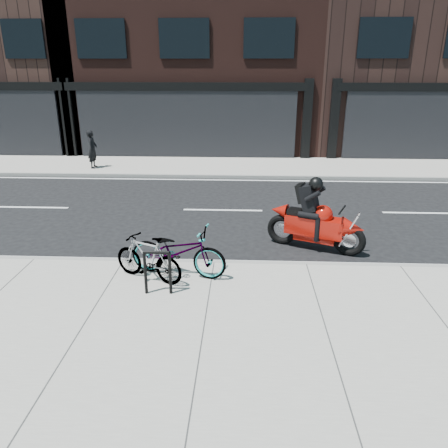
{
  "coord_description": "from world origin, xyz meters",
  "views": [
    {
      "loc": [
        0.61,
        -10.6,
        4.2
      ],
      "look_at": [
        0.2,
        -1.65,
        0.9
      ],
      "focal_mm": 35.0,
      "sensor_mm": 36.0,
      "label": 1
    }
  ],
  "objects_px": {
    "bicycle_front": "(178,251)",
    "pedestrian": "(92,149)",
    "bicycle_rear": "(148,258)",
    "motorcycle": "(320,221)",
    "bike_rack": "(157,269)"
  },
  "relations": [
    {
      "from": "bicycle_front",
      "to": "pedestrian",
      "type": "relative_size",
      "value": 1.3
    },
    {
      "from": "bicycle_rear",
      "to": "motorcycle",
      "type": "bearing_deg",
      "value": 142.76
    },
    {
      "from": "bike_rack",
      "to": "motorcycle",
      "type": "height_order",
      "value": "motorcycle"
    },
    {
      "from": "bicycle_rear",
      "to": "bike_rack",
      "type": "bearing_deg",
      "value": 52.82
    },
    {
      "from": "bicycle_front",
      "to": "pedestrian",
      "type": "distance_m",
      "value": 10.77
    },
    {
      "from": "bicycle_front",
      "to": "bike_rack",
      "type": "bearing_deg",
      "value": 172.9
    },
    {
      "from": "bike_rack",
      "to": "bicycle_front",
      "type": "relative_size",
      "value": 0.43
    },
    {
      "from": "bike_rack",
      "to": "pedestrian",
      "type": "bearing_deg",
      "value": 114.16
    },
    {
      "from": "bicycle_front",
      "to": "motorcycle",
      "type": "height_order",
      "value": "motorcycle"
    },
    {
      "from": "bicycle_front",
      "to": "bicycle_rear",
      "type": "height_order",
      "value": "bicycle_front"
    },
    {
      "from": "bicycle_front",
      "to": "bicycle_rear",
      "type": "xyz_separation_m",
      "value": [
        -0.57,
        -0.24,
        -0.06
      ]
    },
    {
      "from": "bike_rack",
      "to": "motorcycle",
      "type": "xyz_separation_m",
      "value": [
        3.37,
        2.5,
        0.08
      ]
    },
    {
      "from": "motorcycle",
      "to": "pedestrian",
      "type": "xyz_separation_m",
      "value": [
        -8.02,
        7.87,
        0.18
      ]
    },
    {
      "from": "bike_rack",
      "to": "bicycle_front",
      "type": "distance_m",
      "value": 0.83
    },
    {
      "from": "bike_rack",
      "to": "bicycle_rear",
      "type": "xyz_separation_m",
      "value": [
        -0.29,
        0.55,
        -0.04
      ]
    }
  ]
}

